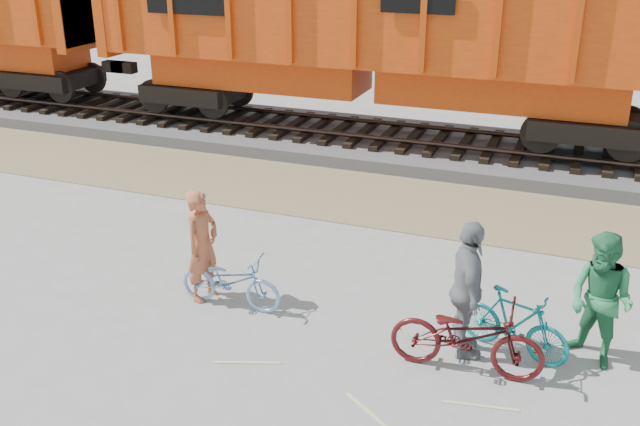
# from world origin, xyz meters

# --- Properties ---
(ground) EXTENTS (120.00, 120.00, 0.00)m
(ground) POSITION_xyz_m (0.00, 0.00, 0.00)
(ground) COLOR #9E9E99
(ground) RESTS_ON ground
(gravel_strip) EXTENTS (120.00, 3.00, 0.02)m
(gravel_strip) POSITION_xyz_m (0.00, 5.50, 0.01)
(gravel_strip) COLOR #907F59
(gravel_strip) RESTS_ON ground
(ballast_bed) EXTENTS (120.00, 4.00, 0.30)m
(ballast_bed) POSITION_xyz_m (0.00, 9.00, 0.15)
(ballast_bed) COLOR slate
(ballast_bed) RESTS_ON ground
(track) EXTENTS (120.00, 2.60, 0.24)m
(track) POSITION_xyz_m (0.00, 9.00, 0.47)
(track) COLOR black
(track) RESTS_ON ballast_bed
(hopper_car_center) EXTENTS (14.00, 3.13, 4.65)m
(hopper_car_center) POSITION_xyz_m (-2.37, 9.00, 3.01)
(hopper_car_center) COLOR black
(hopper_car_center) RESTS_ON track
(bicycle_blue) EXTENTS (1.61, 0.59, 0.84)m
(bicycle_blue) POSITION_xyz_m (-1.88, 0.46, 0.42)
(bicycle_blue) COLOR #7FA2D4
(bicycle_blue) RESTS_ON ground
(bicycle_teal) EXTENTS (1.58, 0.88, 0.92)m
(bicycle_teal) POSITION_xyz_m (2.19, 0.68, 0.46)
(bicycle_teal) COLOR #108285
(bicycle_teal) RESTS_ON ground
(bicycle_maroon) EXTENTS (1.96, 0.76, 1.01)m
(bicycle_maroon) POSITION_xyz_m (1.67, 0.05, 0.51)
(bicycle_maroon) COLOR #4C1112
(bicycle_maroon) RESTS_ON ground
(person_solo) EXTENTS (0.50, 0.69, 1.73)m
(person_solo) POSITION_xyz_m (-2.38, 0.56, 0.87)
(person_solo) COLOR #BA5D39
(person_solo) RESTS_ON ground
(person_man) EXTENTS (1.10, 1.05, 1.80)m
(person_man) POSITION_xyz_m (3.19, 0.88, 0.90)
(person_man) COLOR #2C7C4C
(person_man) RESTS_ON ground
(person_woman) EXTENTS (0.81, 1.20, 1.89)m
(person_woman) POSITION_xyz_m (1.57, 0.45, 0.95)
(person_woman) COLOR gray
(person_woman) RESTS_ON ground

